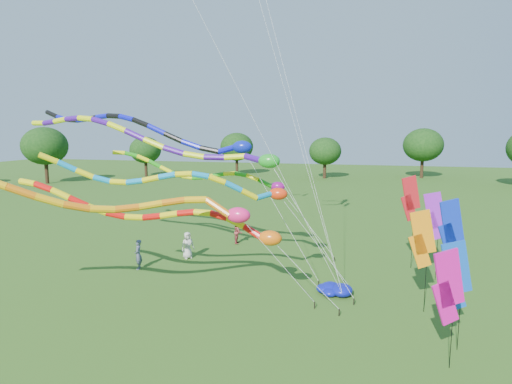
% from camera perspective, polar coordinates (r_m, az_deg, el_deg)
% --- Properties ---
extents(ground, '(160.00, 160.00, 0.00)m').
position_cam_1_polar(ground, '(16.85, 1.73, -18.46)').
color(ground, '#245416').
rests_on(ground, ground).
extents(tree_ring, '(120.08, 120.36, 9.60)m').
position_cam_1_polar(tree_ring, '(21.81, 14.16, 2.54)').
color(tree_ring, '#382314').
rests_on(tree_ring, ground).
extents(tube_kite_red, '(14.03, 1.60, 5.95)m').
position_cam_1_polar(tube_kite_red, '(18.88, -10.50, -3.38)').
color(tube_kite_red, black).
rests_on(tube_kite_red, ground).
extents(tube_kite_orange, '(14.27, 6.72, 7.01)m').
position_cam_1_polar(tube_kite_orange, '(17.05, -18.17, -1.03)').
color(tube_kite_orange, black).
rests_on(tube_kite_orange, ground).
extents(tube_kite_purple, '(17.92, 2.70, 8.99)m').
position_cam_1_polar(tube_kite_purple, '(21.63, -12.24, 6.58)').
color(tube_kite_purple, black).
rests_on(tube_kite_purple, ground).
extents(tube_kite_blue, '(17.95, 4.18, 9.42)m').
position_cam_1_polar(tube_kite_blue, '(24.64, -13.66, 7.90)').
color(tube_kite_blue, black).
rests_on(tube_kite_blue, ground).
extents(tube_kite_cyan, '(12.25, 5.00, 7.11)m').
position_cam_1_polar(tube_kite_cyan, '(18.41, -8.07, 1.12)').
color(tube_kite_cyan, black).
rests_on(tube_kite_cyan, ground).
extents(tube_kite_green, '(13.01, 1.45, 6.87)m').
position_cam_1_polar(tube_kite_green, '(25.19, -5.28, 2.24)').
color(tube_kite_green, black).
rests_on(tube_kite_green, ground).
extents(banner_pole_orange, '(1.15, 0.30, 4.39)m').
position_cam_1_polar(banner_pole_orange, '(18.91, 21.24, -5.89)').
color(banner_pole_orange, black).
rests_on(banner_pole_orange, ground).
extents(banner_pole_red, '(1.09, 0.55, 5.16)m').
position_cam_1_polar(banner_pole_red, '(24.50, 19.88, -0.84)').
color(banner_pole_red, black).
rests_on(banner_pole_red, ground).
extents(banner_pole_magenta_b, '(1.09, 0.56, 3.99)m').
position_cam_1_polar(banner_pole_magenta_b, '(14.87, 24.21, -11.51)').
color(banner_pole_magenta_b, black).
rests_on(banner_pole_magenta_b, ground).
extents(banner_pole_blue_b, '(1.12, 0.45, 4.79)m').
position_cam_1_polar(banner_pole_blue_b, '(19.60, 24.54, -4.41)').
color(banner_pole_blue_b, black).
rests_on(banner_pole_blue_b, ground).
extents(banner_pole_violet, '(1.16, 0.10, 4.55)m').
position_cam_1_polar(banner_pole_violet, '(23.14, 22.63, -3.02)').
color(banner_pole_violet, black).
rests_on(banner_pole_violet, ground).
extents(banner_pole_blue_a, '(1.14, 0.38, 3.93)m').
position_cam_1_polar(banner_pole_blue_a, '(16.23, 25.03, -10.10)').
color(banner_pole_blue_a, black).
rests_on(banner_pole_blue_a, ground).
extents(blue_nylon_heap, '(1.72, 1.89, 0.55)m').
position_cam_1_polar(blue_nylon_heap, '(20.87, 10.28, -12.42)').
color(blue_nylon_heap, '#0B139A').
rests_on(blue_nylon_heap, ground).
extents(person_a, '(0.90, 0.91, 1.58)m').
position_cam_1_polar(person_a, '(25.83, -9.10, -7.02)').
color(person_a, beige).
rests_on(person_a, ground).
extents(person_b, '(0.60, 0.71, 1.64)m').
position_cam_1_polar(person_b, '(24.46, -15.43, -8.04)').
color(person_b, '#474E63').
rests_on(person_b, ground).
extents(person_c, '(0.65, 0.80, 1.55)m').
position_cam_1_polar(person_c, '(28.82, -2.36, -5.34)').
color(person_c, maroon).
rests_on(person_c, ground).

